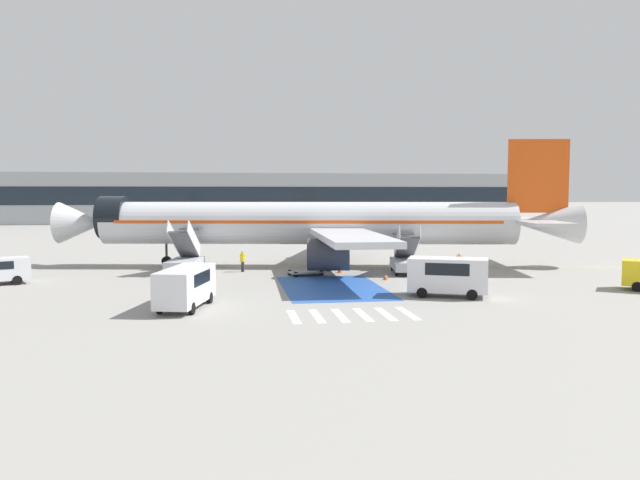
% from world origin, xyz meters
% --- Properties ---
extents(ground_plane, '(600.00, 600.00, 0.00)m').
position_xyz_m(ground_plane, '(0.00, 0.00, 0.00)').
color(ground_plane, gray).
extents(apron_leadline_yellow, '(77.66, 13.62, 0.01)m').
position_xyz_m(apron_leadline_yellow, '(0.65, -0.14, 0.00)').
color(apron_leadline_yellow, gold).
rests_on(apron_leadline_yellow, ground_plane).
extents(apron_stand_patch_blue, '(6.57, 11.20, 0.01)m').
position_xyz_m(apron_stand_patch_blue, '(0.65, -12.12, 0.00)').
color(apron_stand_patch_blue, '#2856A8').
rests_on(apron_stand_patch_blue, ground_plane).
extents(apron_walkway_bar_0, '(0.44, 3.60, 0.01)m').
position_xyz_m(apron_walkway_bar_0, '(-2.95, -21.37, 0.00)').
color(apron_walkway_bar_0, silver).
rests_on(apron_walkway_bar_0, ground_plane).
extents(apron_walkway_bar_1, '(0.44, 3.60, 0.01)m').
position_xyz_m(apron_walkway_bar_1, '(-1.75, -21.37, 0.00)').
color(apron_walkway_bar_1, silver).
rests_on(apron_walkway_bar_1, ground_plane).
extents(apron_walkway_bar_2, '(0.44, 3.60, 0.01)m').
position_xyz_m(apron_walkway_bar_2, '(-0.55, -21.37, 0.00)').
color(apron_walkway_bar_2, silver).
rests_on(apron_walkway_bar_2, ground_plane).
extents(apron_walkway_bar_3, '(0.44, 3.60, 0.01)m').
position_xyz_m(apron_walkway_bar_3, '(0.65, -21.37, 0.00)').
color(apron_walkway_bar_3, silver).
rests_on(apron_walkway_bar_3, ground_plane).
extents(apron_walkway_bar_4, '(0.44, 3.60, 0.01)m').
position_xyz_m(apron_walkway_bar_4, '(1.85, -21.37, 0.00)').
color(apron_walkway_bar_4, silver).
rests_on(apron_walkway_bar_4, ground_plane).
extents(apron_walkway_bar_5, '(0.44, 3.60, 0.01)m').
position_xyz_m(apron_walkway_bar_5, '(3.05, -21.37, 0.00)').
color(apron_walkway_bar_5, silver).
rests_on(apron_walkway_bar_5, ground_plane).
extents(airliner, '(44.06, 32.47, 10.72)m').
position_xyz_m(airliner, '(1.32, -0.25, 3.63)').
color(airliner, silver).
rests_on(airliner, ground_plane).
extents(boarding_stairs_forward, '(2.99, 5.48, 4.22)m').
position_xyz_m(boarding_stairs_forward, '(-9.52, -2.79, 1.02)').
color(boarding_stairs_forward, '#ADB2BA').
rests_on(boarding_stairs_forward, ground_plane).
extents(boarding_stairs_aft, '(2.99, 5.48, 3.85)m').
position_xyz_m(boarding_stairs_aft, '(7.62, -5.75, 0.97)').
color(boarding_stairs_aft, '#ADB2BA').
rests_on(boarding_stairs_aft, ground_plane).
extents(fuel_tanker, '(10.86, 2.69, 3.52)m').
position_xyz_m(fuel_tanker, '(9.10, 24.06, 1.78)').
color(fuel_tanker, '#38383D').
rests_on(fuel_tanker, ground_plane).
extents(service_van_2, '(3.17, 5.64, 2.21)m').
position_xyz_m(service_van_2, '(-8.52, -18.17, 1.32)').
color(service_van_2, silver).
rests_on(service_van_2, ground_plane).
extents(service_van_3, '(5.14, 3.76, 2.34)m').
position_xyz_m(service_van_3, '(6.97, -16.62, 1.39)').
color(service_van_3, silver).
rests_on(service_van_3, ground_plane).
extents(baggage_cart, '(2.90, 2.12, 0.87)m').
position_xyz_m(baggage_cart, '(-0.35, -5.81, 0.26)').
color(baggage_cart, gray).
rests_on(baggage_cart, ground_plane).
extents(ground_crew_0, '(0.44, 0.48, 1.67)m').
position_xyz_m(ground_crew_0, '(-5.01, -2.97, 0.96)').
color(ground_crew_0, '#2D2D33').
rests_on(ground_crew_0, ground_plane).
extents(ground_crew_1, '(0.40, 0.49, 1.64)m').
position_xyz_m(ground_crew_1, '(11.54, -6.72, 0.94)').
color(ground_crew_1, '#2D2D33').
rests_on(ground_crew_1, ground_plane).
extents(traffic_cone_0, '(0.46, 0.46, 0.51)m').
position_xyz_m(traffic_cone_0, '(2.55, -4.65, 0.26)').
color(traffic_cone_0, orange).
rests_on(traffic_cone_0, ground_plane).
extents(traffic_cone_1, '(0.53, 0.53, 0.59)m').
position_xyz_m(traffic_cone_1, '(12.01, -3.26, 0.29)').
color(traffic_cone_1, orange).
rests_on(traffic_cone_1, ground_plane).
extents(traffic_cone_2, '(0.41, 0.41, 0.45)m').
position_xyz_m(traffic_cone_2, '(5.08, -9.11, 0.23)').
color(traffic_cone_2, orange).
rests_on(traffic_cone_2, ground_plane).
extents(terminal_building, '(118.86, 12.10, 10.11)m').
position_xyz_m(terminal_building, '(-3.71, 79.04, 5.05)').
color(terminal_building, '#9EA3A8').
rests_on(terminal_building, ground_plane).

